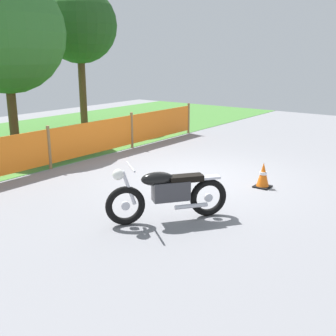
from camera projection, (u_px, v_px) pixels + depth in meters
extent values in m
cube|color=gray|center=(192.00, 178.00, 9.39)|extent=(24.00, 24.00, 0.02)
cube|color=#427A33|center=(17.00, 141.00, 13.31)|extent=(24.00, 7.22, 0.01)
cylinder|color=olive|center=(49.00, 148.00, 9.94)|extent=(0.08, 0.08, 1.05)
cylinder|color=olive|center=(132.00, 130.00, 12.21)|extent=(0.08, 0.08, 1.05)
cylinder|color=olive|center=(188.00, 118.00, 14.47)|extent=(0.08, 0.08, 1.05)
cube|color=orange|center=(95.00, 137.00, 11.07)|extent=(2.87, 0.02, 0.85)
cube|color=orange|center=(163.00, 123.00, 13.34)|extent=(2.87, 0.02, 0.85)
cylinder|color=brown|center=(12.00, 110.00, 12.86)|extent=(0.28, 0.28, 2.04)
sphere|color=#33702D|center=(5.00, 33.00, 12.26)|extent=(3.56, 3.56, 3.56)
cylinder|color=brown|center=(83.00, 89.00, 16.34)|extent=(0.28, 0.28, 2.75)
sphere|color=#23511E|center=(79.00, 25.00, 15.72)|extent=(2.85, 2.85, 2.85)
torus|color=black|center=(125.00, 206.00, 6.69)|extent=(0.59, 0.48, 0.65)
cylinder|color=silver|center=(125.00, 206.00, 6.69)|extent=(0.15, 0.13, 0.14)
torus|color=black|center=(208.00, 198.00, 7.07)|extent=(0.59, 0.48, 0.65)
cylinder|color=silver|center=(208.00, 198.00, 7.07)|extent=(0.15, 0.13, 0.14)
cube|color=#38383D|center=(171.00, 191.00, 6.85)|extent=(0.64, 0.56, 0.33)
ellipsoid|color=black|center=(157.00, 179.00, 6.73)|extent=(0.57, 0.51, 0.22)
cube|color=black|center=(186.00, 178.00, 6.86)|extent=(0.59, 0.52, 0.10)
cube|color=silver|center=(209.00, 177.00, 6.98)|extent=(0.39, 0.35, 0.04)
cylinder|color=silver|center=(129.00, 188.00, 6.63)|extent=(0.22, 0.19, 0.58)
sphere|color=white|center=(118.00, 175.00, 6.52)|extent=(0.26, 0.26, 0.18)
cylinder|color=silver|center=(131.00, 167.00, 6.55)|extent=(0.39, 0.51, 0.03)
cylinder|color=silver|center=(191.00, 206.00, 6.86)|extent=(0.49, 0.39, 0.07)
cube|color=black|center=(262.00, 186.00, 8.68)|extent=(0.32, 0.32, 0.03)
cone|color=orange|center=(263.00, 174.00, 8.61)|extent=(0.26, 0.26, 0.50)
cylinder|color=white|center=(263.00, 173.00, 8.60)|extent=(0.15, 0.15, 0.06)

